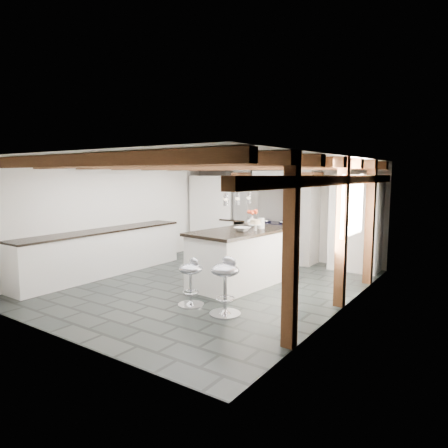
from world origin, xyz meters
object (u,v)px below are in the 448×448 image
Objects in this scene: range_cooker at (275,240)px; bar_stool_near at (226,279)px; kitchen_island at (241,256)px; bar_stool_far at (191,276)px.

bar_stool_near is at bearing -72.62° from range_cooker.
bar_stool_near is (0.69, -1.53, 0.01)m from kitchen_island.
bar_stool_far is at bearing -168.62° from bar_stool_near.
kitchen_island is 1.68m from bar_stool_near.
bar_stool_near is (1.20, -3.82, 0.06)m from range_cooker.
range_cooker is 0.46× the size of kitchen_island.
range_cooker reaches higher than bar_stool_far.
kitchen_island is 2.55× the size of bar_stool_near.
kitchen_island reaches higher than bar_stool_near.
kitchen_island reaches higher than range_cooker.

